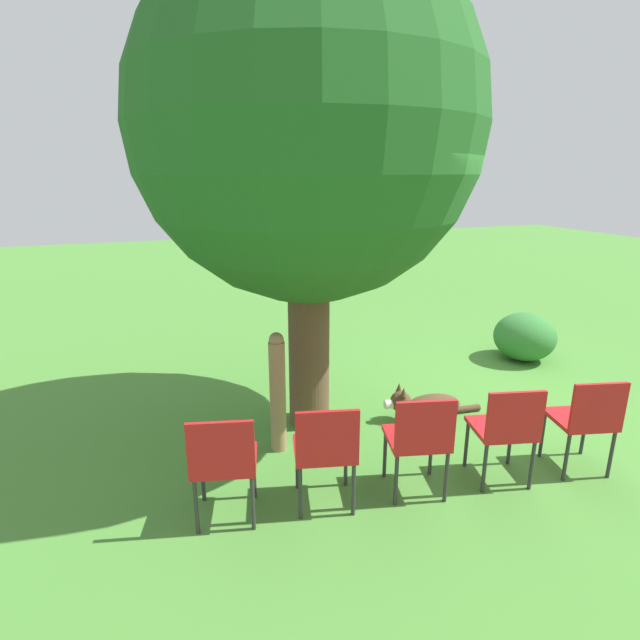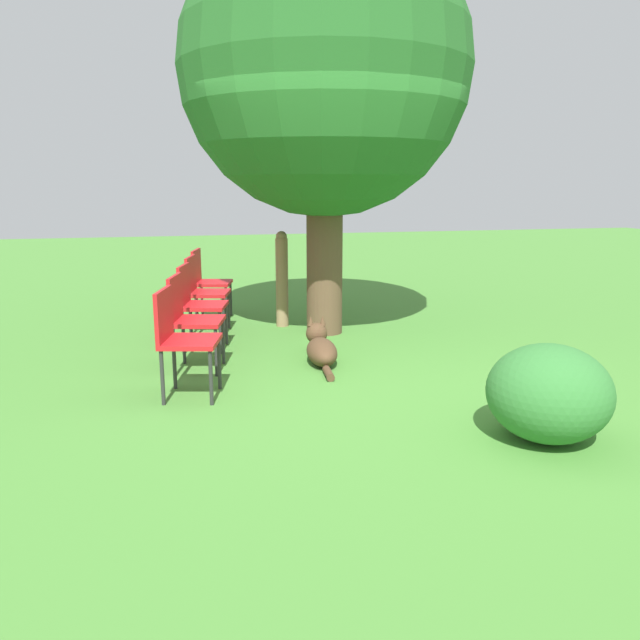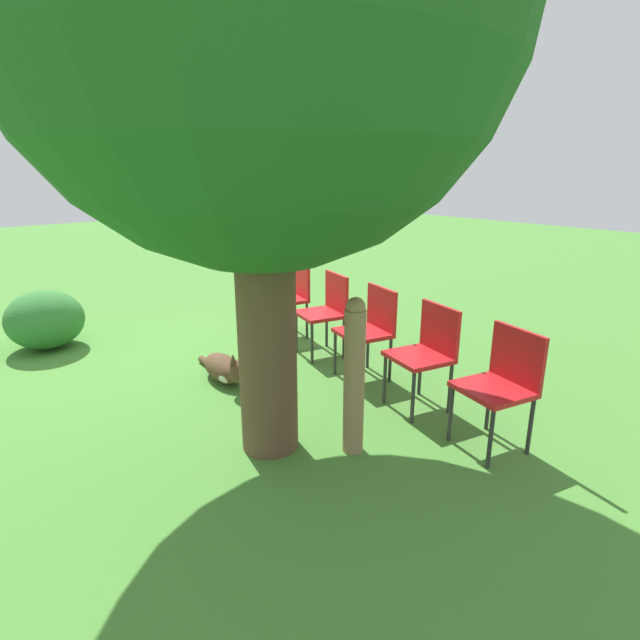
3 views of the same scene
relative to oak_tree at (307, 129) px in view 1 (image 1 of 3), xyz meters
The scene contains 10 objects.
ground_plane 3.08m from the oak_tree, 93.59° to the right, with size 30.00×30.00×0.00m, color #478433.
oak_tree is the anchor object (origin of this frame).
dog 2.85m from the oak_tree, 105.51° to the right, with size 0.33×1.05×0.38m.
fence_post 2.25m from the oak_tree, 133.50° to the left, with size 0.14×0.14×1.09m.
red_chair_0 3.28m from the oak_tree, 130.94° to the right, with size 0.51×0.53×0.84m.
red_chair_1 2.90m from the oak_tree, 143.30° to the right, with size 0.51×0.53×0.84m.
red_chair_2 2.67m from the oak_tree, 164.06° to the right, with size 0.51×0.53×0.84m.
red_chair_3 2.61m from the oak_tree, 166.62° to the left, with size 0.51×0.53×0.84m.
red_chair_4 2.74m from the oak_tree, 140.01° to the left, with size 0.51×0.53×0.84m.
low_shrub 4.08m from the oak_tree, 77.94° to the right, with size 0.79×0.79×0.63m.
Camera 1 is at (-4.17, 2.82, 2.38)m, focal length 28.00 mm.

